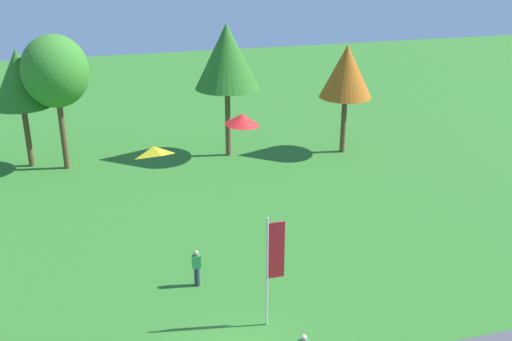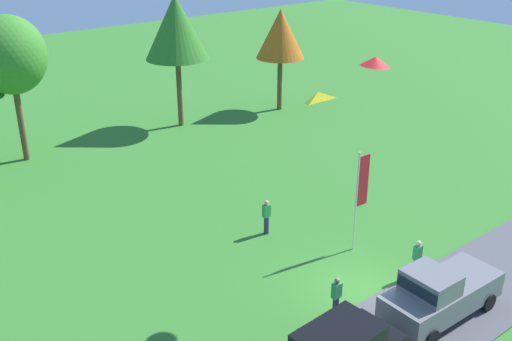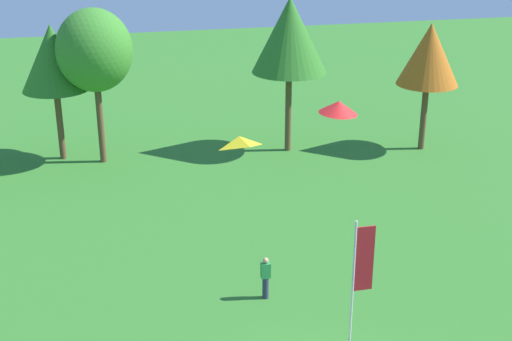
{
  "view_description": "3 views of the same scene",
  "coord_description": "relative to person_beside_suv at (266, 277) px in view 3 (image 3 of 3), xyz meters",
  "views": [
    {
      "loc": [
        -3.65,
        -16.37,
        14.33
      ],
      "look_at": [
        2.58,
        5.64,
        5.16
      ],
      "focal_mm": 42.0,
      "sensor_mm": 36.0,
      "label": 1
    },
    {
      "loc": [
        -15.69,
        -13.01,
        13.9
      ],
      "look_at": [
        -0.57,
        5.9,
        3.32
      ],
      "focal_mm": 42.0,
      "sensor_mm": 36.0,
      "label": 2
    },
    {
      "loc": [
        -5.54,
        -16.82,
        14.51
      ],
      "look_at": [
        -0.2,
        6.67,
        4.88
      ],
      "focal_mm": 50.0,
      "sensor_mm": 36.0,
      "label": 3
    }
  ],
  "objects": [
    {
      "name": "tree_far_right",
      "position": [
        5.08,
        15.55,
        5.91
      ],
      "size": [
        4.23,
        4.23,
        8.94
      ],
      "color": "brown",
      "rests_on": "ground"
    },
    {
      "name": "kite_delta_over_trees",
      "position": [
        0.78,
        -5.04,
        8.07
      ],
      "size": [
        1.42,
        1.41,
        0.42
      ],
      "primitive_type": "cone",
      "rotation": [
        0.07,
        0.0,
        1.18
      ],
      "color": "red"
    },
    {
      "name": "tree_left_of_center",
      "position": [
        -7.82,
        17.07,
        4.94
      ],
      "size": [
        3.63,
        3.63,
        7.67
      ],
      "color": "brown",
      "rests_on": "ground"
    },
    {
      "name": "tree_far_left",
      "position": [
        12.88,
        14.05,
        4.76
      ],
      "size": [
        3.53,
        3.53,
        7.44
      ],
      "color": "brown",
      "rests_on": "ground"
    },
    {
      "name": "kite_diamond_high_left",
      "position": [
        -1.97,
        -5.0,
        7.29
      ],
      "size": [
        1.08,
        1.2,
        0.62
      ],
      "primitive_type": "pyramid",
      "rotation": [
        0.33,
        0.0,
        3.32
      ],
      "color": "yellow"
    },
    {
      "name": "person_beside_suv",
      "position": [
        0.0,
        0.0,
        0.0
      ],
      "size": [
        0.36,
        0.24,
        1.71
      ],
      "color": "#2D334C",
      "rests_on": "ground"
    },
    {
      "name": "tree_right_of_center",
      "position": [
        -5.59,
        16.03,
        5.46
      ],
      "size": [
        4.08,
        4.08,
        8.61
      ],
      "color": "brown",
      "rests_on": "ground"
    },
    {
      "name": "flag_banner",
      "position": [
        2.34,
        -3.5,
        2.07
      ],
      "size": [
        0.71,
        0.08,
        4.66
      ],
      "color": "silver",
      "rests_on": "ground"
    }
  ]
}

